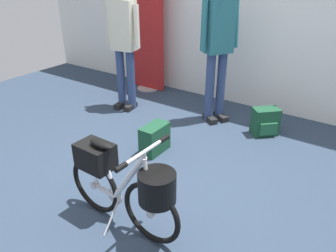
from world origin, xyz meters
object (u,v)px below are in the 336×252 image
at_px(floor_banner_stand, 147,37).
at_px(handbag_on_floor, 265,122).
at_px(visitor_near_wall, 219,38).
at_px(visitor_browsing, 124,38).
at_px(folding_bike_foreground, 125,183).
at_px(backpack_on_floor, 154,139).

distance_m(floor_banner_stand, handbag_on_floor, 2.26).
xyz_separation_m(visitor_near_wall, visitor_browsing, (-1.19, -0.33, -0.09)).
xyz_separation_m(floor_banner_stand, visitor_near_wall, (1.41, -0.44, 0.23)).
distance_m(folding_bike_foreground, backpack_on_floor, 1.18).
height_order(visitor_near_wall, visitor_browsing, visitor_near_wall).
height_order(floor_banner_stand, visitor_near_wall, floor_banner_stand).
relative_size(visitor_near_wall, backpack_on_floor, 5.30).
distance_m(visitor_near_wall, visitor_browsing, 1.24).
height_order(folding_bike_foreground, visitor_near_wall, visitor_near_wall).
xyz_separation_m(folding_bike_foreground, visitor_browsing, (-1.56, 1.81, 0.55)).
bearing_deg(visitor_browsing, backpack_on_floor, -36.19).
distance_m(folding_bike_foreground, visitor_browsing, 2.45).
bearing_deg(floor_banner_stand, folding_bike_foreground, -55.34).
bearing_deg(visitor_near_wall, folding_bike_foreground, -80.19).
distance_m(folding_bike_foreground, visitor_near_wall, 2.26).
bearing_deg(visitor_browsing, folding_bike_foreground, -49.14).
bearing_deg(visitor_near_wall, visitor_browsing, -164.43).
xyz_separation_m(floor_banner_stand, folding_bike_foreground, (1.78, -2.58, -0.42)).
height_order(floor_banner_stand, handbag_on_floor, floor_banner_stand).
distance_m(visitor_near_wall, handbag_on_floor, 1.13).
relative_size(floor_banner_stand, visitor_browsing, 1.09).
relative_size(visitor_near_wall, handbag_on_floor, 5.30).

